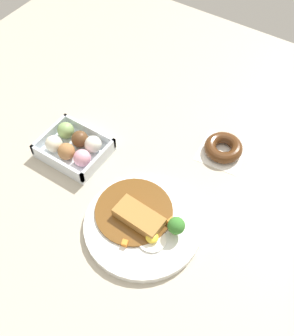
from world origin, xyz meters
name	(u,v)px	position (x,y,z in m)	size (l,w,h in m)	color
ground_plane	(126,186)	(0.00, 0.00, 0.00)	(1.60, 1.60, 0.00)	#B2A893
curry_plate	(143,223)	(-0.10, 0.07, 0.01)	(0.28, 0.28, 0.07)	white
donut_box	(74,147)	(0.18, -0.01, 0.03)	(0.17, 0.14, 0.06)	silver
chocolate_ring_donut	(223,148)	(-0.15, -0.24, 0.02)	(0.13, 0.13, 0.03)	white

